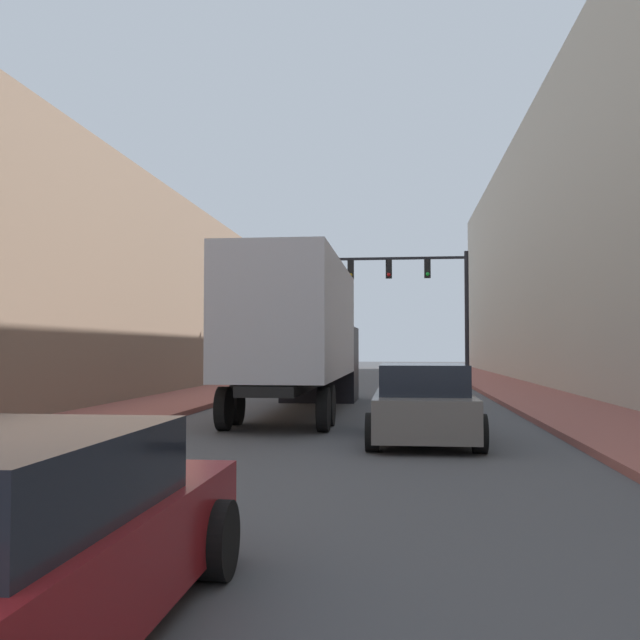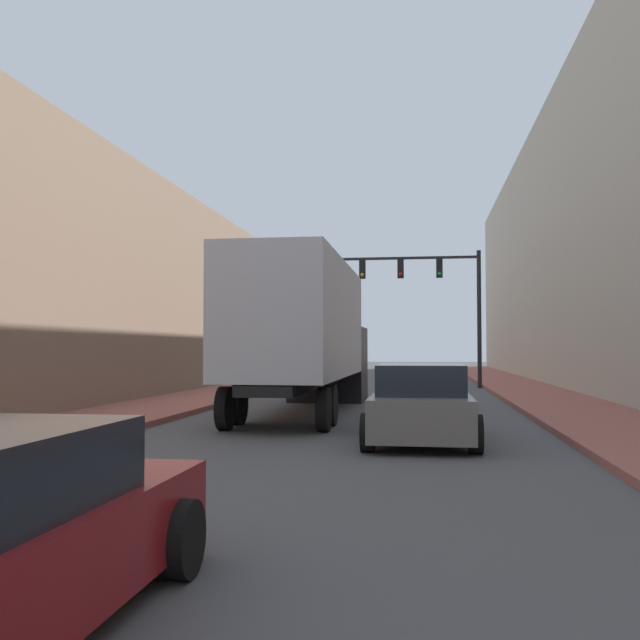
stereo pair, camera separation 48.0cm
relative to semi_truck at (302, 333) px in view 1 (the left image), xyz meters
The scene contains 8 objects.
sidewalk_right 12.04m from the semi_truck, 49.17° to the left, with size 3.20×80.00×0.15m.
sidewalk_left 10.33m from the semi_truck, 117.41° to the left, with size 3.20×80.00×0.15m.
building_right 15.94m from the semi_truck, 35.96° to the left, with size 6.00×80.00×13.96m.
building_left 12.99m from the semi_truck, 135.93° to the left, with size 6.00×80.00×8.28m.
semi_truck is the anchor object (origin of this frame).
sedan_car 16.45m from the semi_truck, 88.23° to the right, with size 1.98×4.37×1.37m.
suv_car 6.99m from the semi_truck, 60.97° to the right, with size 2.16×4.45×1.55m.
traffic_signal_gantry 14.44m from the semi_truck, 73.86° to the left, with size 7.44×0.35×6.48m.
Camera 1 is at (1.32, 0.54, 1.87)m, focal length 40.00 mm.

